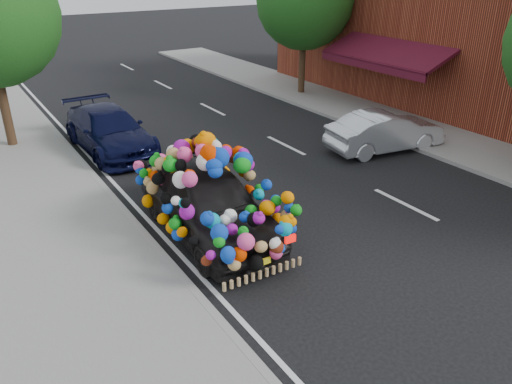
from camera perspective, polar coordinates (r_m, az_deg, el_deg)
ground at (r=10.50m, az=3.36°, el=-6.17°), size 100.00×100.00×0.00m
sidewalk at (r=9.07m, az=-19.94°, el=-13.13°), size 4.00×60.00×0.12m
kerb at (r=9.49m, az=-8.42°, el=-9.76°), size 0.15×60.00×0.13m
footpath_far at (r=17.79m, az=19.52°, el=6.08°), size 3.00×40.00×0.12m
lane_markings at (r=12.71m, az=16.68°, el=-1.34°), size 6.00×50.00×0.01m
tree_far_b at (r=21.83m, az=5.57°, el=21.00°), size 4.00×4.00×5.90m
plush_art_car at (r=10.53m, az=-5.64°, el=0.65°), size 2.29×4.70×2.16m
navy_sedan at (r=16.08m, az=-16.42°, el=6.77°), size 1.96×4.54×1.30m
silver_hatchback at (r=15.97m, az=14.55°, el=6.72°), size 3.86×1.84×1.22m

